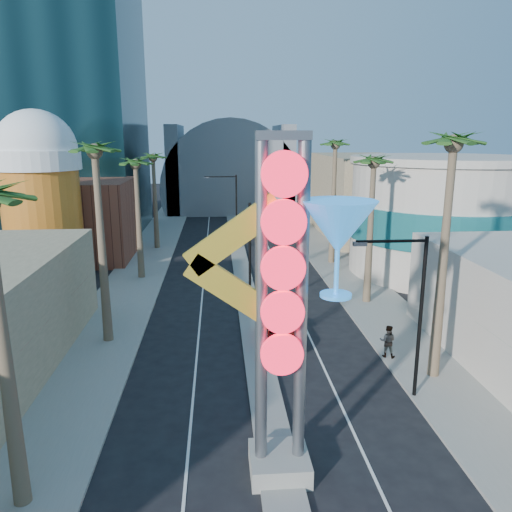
% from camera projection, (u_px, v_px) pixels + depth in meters
% --- Properties ---
extents(sidewalk_west, '(5.00, 100.00, 0.15)m').
position_uv_depth(sidewalk_west, '(144.00, 264.00, 49.11)').
color(sidewalk_west, gray).
rests_on(sidewalk_west, ground).
extents(sidewalk_east, '(5.00, 100.00, 0.15)m').
position_uv_depth(sidewalk_east, '(334.00, 260.00, 50.52)').
color(sidewalk_east, gray).
rests_on(sidewalk_east, ground).
extents(median, '(1.60, 84.00, 0.15)m').
position_uv_depth(median, '(239.00, 255.00, 52.72)').
color(median, gray).
rests_on(median, ground).
extents(hotel_tower, '(20.00, 20.00, 50.00)m').
position_uv_depth(hotel_tower, '(46.00, 25.00, 58.76)').
color(hotel_tower, black).
rests_on(hotel_tower, ground).
extents(brick_filler_west, '(10.00, 10.00, 8.00)m').
position_uv_depth(brick_filler_west, '(81.00, 220.00, 50.60)').
color(brick_filler_west, brown).
rests_on(brick_filler_west, ground).
extents(filler_east, '(10.00, 20.00, 10.00)m').
position_uv_depth(filler_east, '(363.00, 196.00, 62.44)').
color(filler_east, '#968461').
rests_on(filler_east, ground).
extents(beer_mug, '(7.00, 7.00, 14.50)m').
position_uv_depth(beer_mug, '(40.00, 191.00, 41.87)').
color(beer_mug, '#C5661A').
rests_on(beer_mug, ground).
extents(turquoise_building, '(16.60, 16.60, 10.60)m').
position_uv_depth(turquoise_building, '(441.00, 216.00, 45.09)').
color(turquoise_building, beige).
rests_on(turquoise_building, ground).
extents(canopy, '(22.00, 16.00, 22.00)m').
position_uv_depth(canopy, '(230.00, 184.00, 84.66)').
color(canopy, slate).
rests_on(canopy, ground).
extents(neon_sign, '(6.53, 2.60, 12.55)m').
position_uv_depth(neon_sign, '(305.00, 288.00, 17.13)').
color(neon_sign, gray).
rests_on(neon_sign, ground).
extents(streetlight_0, '(3.79, 0.25, 8.00)m').
position_uv_depth(streetlight_0, '(258.00, 248.00, 34.19)').
color(streetlight_0, black).
rests_on(streetlight_0, ground).
extents(streetlight_1, '(3.79, 0.25, 8.00)m').
position_uv_depth(streetlight_1, '(232.00, 202.00, 57.36)').
color(streetlight_1, black).
rests_on(streetlight_1, ground).
extents(streetlight_2, '(3.45, 0.25, 8.00)m').
position_uv_depth(streetlight_2, '(412.00, 304.00, 23.03)').
color(streetlight_2, black).
rests_on(streetlight_2, ground).
extents(palm_1, '(2.40, 2.40, 12.70)m').
position_uv_depth(palm_1, '(95.00, 164.00, 28.20)').
color(palm_1, brown).
rests_on(palm_1, ground).
extents(palm_2, '(2.40, 2.40, 11.20)m').
position_uv_depth(palm_2, '(136.00, 171.00, 42.08)').
color(palm_2, brown).
rests_on(palm_2, ground).
extents(palm_3, '(2.40, 2.40, 11.20)m').
position_uv_depth(palm_3, '(153.00, 163.00, 53.70)').
color(palm_3, brown).
rests_on(palm_3, ground).
extents(palm_5, '(2.40, 2.40, 13.20)m').
position_uv_depth(palm_5, '(452.00, 160.00, 23.62)').
color(palm_5, brown).
rests_on(palm_5, ground).
extents(palm_6, '(2.40, 2.40, 11.70)m').
position_uv_depth(palm_6, '(374.00, 171.00, 35.56)').
color(palm_6, brown).
rests_on(palm_6, ground).
extents(palm_7, '(2.40, 2.40, 12.70)m').
position_uv_depth(palm_7, '(335.00, 152.00, 46.98)').
color(palm_7, brown).
rests_on(palm_7, ground).
extents(red_pickup, '(2.39, 4.85, 1.32)m').
position_uv_depth(red_pickup, '(279.00, 334.00, 30.20)').
color(red_pickup, '#B1120D').
rests_on(red_pickup, ground).
extents(pedestrian_b, '(1.12, 1.02, 1.88)m').
position_uv_depth(pedestrian_b, '(388.00, 341.00, 28.13)').
color(pedestrian_b, gray).
rests_on(pedestrian_b, sidewalk_east).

